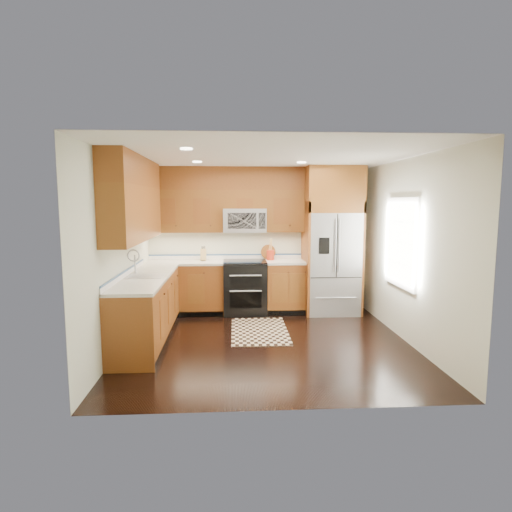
{
  "coord_description": "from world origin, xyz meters",
  "views": [
    {
      "loc": [
        -0.5,
        -5.86,
        1.98
      ],
      "look_at": [
        -0.12,
        0.6,
        1.17
      ],
      "focal_mm": 30.0,
      "sensor_mm": 36.0,
      "label": 1
    }
  ],
  "objects": [
    {
      "name": "refrigerator",
      "position": [
        1.3,
        1.63,
        1.3
      ],
      "size": [
        0.98,
        0.75,
        2.6
      ],
      "color": "#B2B2B7",
      "rests_on": "ground"
    },
    {
      "name": "wall_right",
      "position": [
        2.0,
        0.0,
        1.3
      ],
      "size": [
        0.02,
        4.0,
        2.6
      ],
      "primitive_type": "cube",
      "color": "silver",
      "rests_on": "ground"
    },
    {
      "name": "range",
      "position": [
        -0.25,
        1.67,
        0.47
      ],
      "size": [
        0.76,
        0.67,
        0.95
      ],
      "color": "black",
      "rests_on": "ground"
    },
    {
      "name": "window",
      "position": [
        1.98,
        0.2,
        1.4
      ],
      "size": [
        0.04,
        1.1,
        1.3
      ],
      "color": "white",
      "rests_on": "ground"
    },
    {
      "name": "upper_cabinets",
      "position": [
        -1.15,
        1.09,
        2.02
      ],
      "size": [
        2.85,
        3.0,
        1.15
      ],
      "color": "brown",
      "rests_on": "ground"
    },
    {
      "name": "cutting_board",
      "position": [
        0.19,
        1.94,
        0.95
      ],
      "size": [
        0.33,
        0.33,
        0.02
      ],
      "primitive_type": "cylinder",
      "rotation": [
        0.0,
        0.0,
        -0.23
      ],
      "color": "brown",
      "rests_on": "countertop"
    },
    {
      "name": "wall_left",
      "position": [
        -2.0,
        0.0,
        1.3
      ],
      "size": [
        0.02,
        4.0,
        2.6
      ],
      "primitive_type": "cube",
      "color": "silver",
      "rests_on": "ground"
    },
    {
      "name": "countertop",
      "position": [
        -1.09,
        1.01,
        0.92
      ],
      "size": [
        2.86,
        3.01,
        0.04
      ],
      "color": "beige",
      "rests_on": "base_cabinets"
    },
    {
      "name": "wall_back",
      "position": [
        0.0,
        2.0,
        1.3
      ],
      "size": [
        4.0,
        0.02,
        2.6
      ],
      "primitive_type": "cube",
      "color": "silver",
      "rests_on": "ground"
    },
    {
      "name": "rug",
      "position": [
        -0.07,
        0.54,
        0.01
      ],
      "size": [
        0.87,
        1.44,
        0.01
      ],
      "primitive_type": "cube",
      "rotation": [
        0.0,
        0.0,
        -0.01
      ],
      "color": "black",
      "rests_on": "ground"
    },
    {
      "name": "microwave",
      "position": [
        -0.25,
        1.8,
        1.66
      ],
      "size": [
        0.76,
        0.4,
        0.42
      ],
      "color": "#B2B2B7",
      "rests_on": "ground"
    },
    {
      "name": "base_cabinets",
      "position": [
        -1.23,
        0.9,
        0.45
      ],
      "size": [
        2.85,
        3.0,
        0.9
      ],
      "color": "brown",
      "rests_on": "ground"
    },
    {
      "name": "sink_faucet",
      "position": [
        -1.73,
        0.23,
        0.99
      ],
      "size": [
        0.54,
        0.44,
        0.37
      ],
      "color": "#B2B2B7",
      "rests_on": "countertop"
    },
    {
      "name": "knife_block",
      "position": [
        -0.99,
        1.8,
        1.05
      ],
      "size": [
        0.1,
        0.13,
        0.26
      ],
      "color": "tan",
      "rests_on": "countertop"
    },
    {
      "name": "utensil_crock",
      "position": [
        0.22,
        1.81,
        1.07
      ],
      "size": [
        0.16,
        0.16,
        0.39
      ],
      "color": "#AD2B15",
      "rests_on": "countertop"
    },
    {
      "name": "ground",
      "position": [
        0.0,
        0.0,
        0.0
      ],
      "size": [
        4.0,
        4.0,
        0.0
      ],
      "primitive_type": "plane",
      "color": "black",
      "rests_on": "ground"
    }
  ]
}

